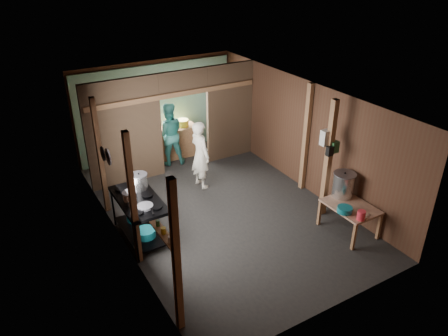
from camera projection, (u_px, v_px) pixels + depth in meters
floor at (220, 208)px, 9.56m from camera, size 4.50×7.00×0.00m
ceiling at (219, 96)px, 8.37m from camera, size 4.50×7.00×0.00m
wall_back at (156, 108)px, 11.65m from camera, size 4.50×0.00×2.60m
wall_front at (337, 245)px, 6.28m from camera, size 4.50×0.00×2.60m
wall_left at (115, 182)px, 7.96m from camera, size 0.00×7.00×2.60m
wall_right at (303, 135)px, 9.97m from camera, size 0.00×7.00×2.60m
partition_left at (124, 133)px, 10.06m from camera, size 1.85×0.10×2.60m
partition_right at (230, 112)px, 11.36m from camera, size 1.35×0.10×2.60m
partition_header at (183, 82)px, 10.31m from camera, size 1.30×0.10×0.60m
turquoise_panel at (157, 110)px, 11.63m from camera, size 4.40×0.06×2.50m
back_counter at (176, 142)px, 11.77m from camera, size 1.20×0.50×0.85m
wall_clock at (164, 86)px, 11.41m from camera, size 0.20×0.03×0.20m
post_left_a at (176, 259)px, 6.00m from camera, size 0.10×0.12×2.60m
post_left_b at (133, 201)px, 7.38m from camera, size 0.10×0.12×2.60m
post_left_c at (100, 157)px, 8.91m from camera, size 0.10×0.12×2.60m
post_right at (306, 138)px, 9.79m from camera, size 0.10×0.12×2.60m
post_free at (328, 160)px, 8.80m from camera, size 0.12×0.12×2.60m
cross_beam at (175, 94)px, 10.27m from camera, size 4.40×0.12×0.12m
pan_lid_big at (108, 157)px, 8.12m from camera, size 0.03×0.34×0.34m
pan_lid_small at (103, 154)px, 8.48m from camera, size 0.03×0.30×0.30m
wall_shelf at (164, 234)px, 6.35m from camera, size 0.14×0.80×0.03m
jar_white at (170, 239)px, 6.13m from camera, size 0.07×0.07×0.10m
jar_yellow at (163, 231)px, 6.32m from camera, size 0.08×0.08×0.10m
jar_green at (158, 223)px, 6.49m from camera, size 0.06×0.06×0.10m
bag_white at (326, 138)px, 8.62m from camera, size 0.22×0.15×0.32m
bag_green at (334, 147)px, 8.65m from camera, size 0.16×0.12×0.24m
bag_black at (330, 151)px, 8.59m from camera, size 0.14×0.10×0.20m
gas_range at (140, 218)px, 8.40m from camera, size 0.79×1.53×0.91m
prep_table at (349, 219)px, 8.64m from camera, size 0.76×1.05×0.62m
stove_pot_large at (139, 182)px, 8.47m from camera, size 0.44×0.44×0.34m
stove_pot_med at (130, 198)px, 8.03m from camera, size 0.36×0.36×0.24m
frying_pan at (145, 206)px, 7.90m from camera, size 0.40×0.57×0.07m
blue_tub_front at (146, 233)px, 8.30m from camera, size 0.38×0.38×0.16m
blue_tub_back at (135, 218)px, 8.80m from camera, size 0.32×0.32×0.13m
stock_pot at (343, 185)px, 8.74m from camera, size 0.61×0.61×0.54m
wash_basin at (345, 210)px, 8.27m from camera, size 0.37×0.37×0.11m
pink_bucket at (361, 215)px, 8.02m from camera, size 0.20×0.20×0.19m
knife at (366, 217)px, 8.13m from camera, size 0.30×0.12×0.01m
yellow_tub at (183, 123)px, 11.63m from camera, size 0.33×0.33×0.18m
red_cup at (166, 127)px, 11.42m from camera, size 0.13×0.13×0.15m
cook at (200, 155)px, 10.10m from camera, size 0.47×0.65×1.66m
worker_back at (169, 134)px, 11.18m from camera, size 0.95×0.82×1.69m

